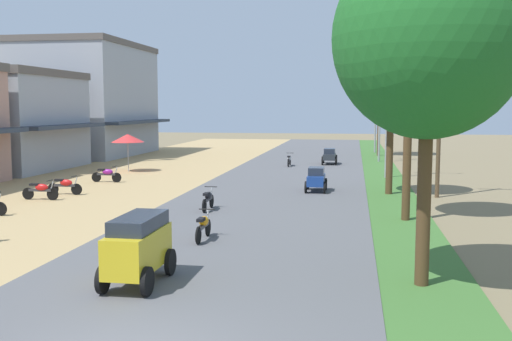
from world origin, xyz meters
name	(u,v)px	position (x,y,z in m)	size (l,w,h in m)	color
shophouse_mid	(6,120)	(-19.98, 28.64, 3.46)	(9.26, 9.78, 6.90)	#999EA8
shophouse_far	(87,100)	(-19.98, 41.48, 5.05)	(10.19, 13.13, 10.10)	#999EA8
parked_motorbike_fourth	(41,189)	(-10.55, 16.34, 0.55)	(1.80, 0.54, 0.94)	black
parked_motorbike_fifth	(65,185)	(-10.23, 18.09, 0.55)	(1.80, 0.54, 0.94)	black
parked_motorbike_sixth	(107,174)	(-10.20, 23.03, 0.55)	(1.80, 0.54, 0.94)	black
vendor_umbrella	(128,138)	(-11.13, 28.68, 2.31)	(2.20, 2.20, 2.52)	#99999E
median_tree_nearest	(429,38)	(5.52, 5.62, 5.97)	(4.52, 4.52, 8.31)	#4C351E
median_tree_second	(411,12)	(5.84, 14.09, 7.86)	(3.49, 3.49, 10.04)	#4C351E
median_tree_third	(391,79)	(5.59, 21.01, 5.75)	(3.54, 3.54, 7.95)	#4C351E
median_tree_fourth	(380,67)	(5.99, 44.82, 7.90)	(4.45, 4.45, 10.13)	#4C351E
streetlamp_near	(387,100)	(5.80, 28.06, 4.83)	(3.16, 0.20, 8.34)	gray
streetlamp_mid	(380,105)	(5.80, 38.93, 4.55)	(3.16, 0.20, 7.79)	gray
streetlamp_far	(376,109)	(5.80, 48.46, 4.24)	(3.16, 0.20, 7.19)	gray
utility_pole_near	(440,105)	(7.86, 20.56, 4.45)	(1.80, 0.20, 8.53)	brown
car_van_yellow	(138,246)	(-1.29, 4.51, 1.02)	(1.19, 2.41, 1.67)	gold
car_hatchback_blue	(316,178)	(1.96, 21.19, 0.75)	(1.04, 2.00, 1.23)	navy
car_sedan_charcoal	(330,155)	(2.03, 35.90, 0.74)	(1.10, 2.26, 1.19)	#282D33
motorbike_ahead_third	(203,225)	(-0.94, 9.44, 0.57)	(0.54, 1.80, 0.94)	black
motorbike_ahead_fourth	(208,198)	(-2.15, 14.89, 0.57)	(0.54, 1.80, 0.94)	black
motorbike_ahead_fifth	(289,159)	(-0.82, 33.94, 0.57)	(0.54, 1.80, 0.94)	black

